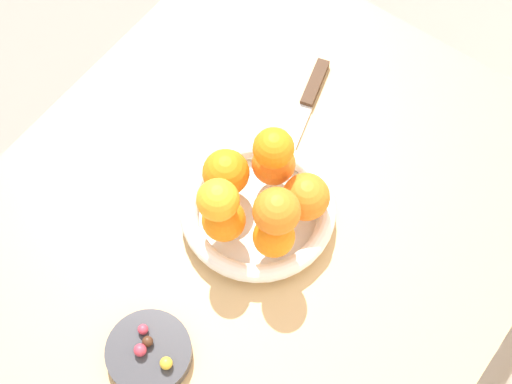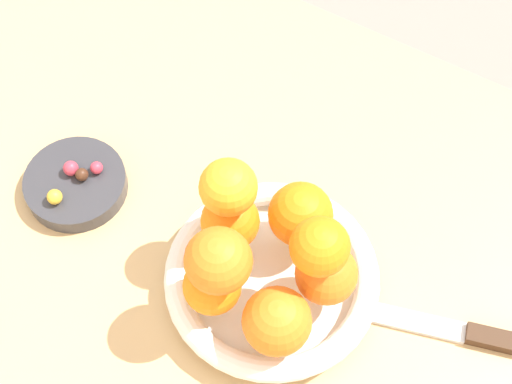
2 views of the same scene
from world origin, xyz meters
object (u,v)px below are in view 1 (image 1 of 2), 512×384
knife (302,114)px  orange_1 (306,197)px  candy_ball_0 (147,341)px  orange_5 (277,211)px  candy_ball_1 (166,363)px  candy_ball_2 (143,329)px  fruit_bowl (260,212)px  orange_7 (274,148)px  orange_4 (224,220)px  candy_ball_3 (138,349)px  candy_dish (149,353)px  dining_table (216,293)px  orange_2 (274,163)px  orange_6 (218,200)px  orange_0 (274,236)px  orange_3 (226,173)px

knife → orange_1: bearing=35.5°
candy_ball_0 → orange_5: bearing=166.4°
orange_5 → candy_ball_1: size_ratio=3.70×
candy_ball_1 → candy_ball_2: (-0.02, -0.05, -0.00)m
fruit_bowl → orange_7: (-0.04, -0.01, 0.11)m
fruit_bowl → orange_4: size_ratio=3.67×
candy_ball_3 → fruit_bowl: bearing=178.3°
candy_dish → candy_ball_2: candy_ball_2 is taller
orange_5 → candy_ball_2: orange_5 is taller
orange_4 → candy_ball_2: 0.18m
dining_table → candy_ball_1: (0.15, 0.04, 0.12)m
candy_dish → knife: (-0.44, -0.06, -0.01)m
dining_table → orange_2: bearing=-175.7°
orange_4 → orange_7: bearing=175.6°
candy_ball_2 → candy_ball_3: 0.03m
fruit_bowl → orange_6: (0.06, -0.02, 0.11)m
orange_4 → candy_ball_2: bearing=-0.2°
candy_dish → orange_6: size_ratio=2.01×
orange_4 → candy_ball_1: size_ratio=3.55×
candy_ball_0 → candy_ball_3: bearing=-8.8°
orange_1 → orange_6: orange_6 is taller
orange_5 → candy_ball_3: size_ratio=3.70×
fruit_bowl → dining_table: bearing=-2.5°
orange_1 → orange_6: size_ratio=1.17×
orange_7 → candy_ball_1: 0.32m
fruit_bowl → orange_5: (0.03, 0.05, 0.11)m
orange_2 → orange_7: (0.01, 0.01, 0.06)m
candy_dish → orange_4: orange_4 is taller
orange_7 → candy_ball_2: 0.30m
candy_ball_0 → candy_dish: bearing=41.4°
orange_0 → orange_5: bearing=-159.6°
dining_table → orange_6: orange_6 is taller
orange_4 → orange_6: bearing=-57.1°
orange_4 → knife: 0.25m
fruit_bowl → knife: bearing=-163.6°
fruit_bowl → orange_1: (-0.04, 0.05, 0.05)m
dining_table → knife: bearing=-170.3°
candy_ball_2 → orange_3: bearing=-170.2°
orange_2 → orange_7: size_ratio=1.10×
orange_0 → knife: 0.25m
knife → candy_ball_1: bearing=11.4°
orange_1 → candy_ball_0: bearing=-11.4°
orange_3 → orange_7: orange_7 is taller
fruit_bowl → candy_ball_1: 0.26m
orange_0 → orange_7: 0.12m
orange_3 → orange_5: 0.13m
dining_table → orange_4: orange_4 is taller
orange_0 → knife: (-0.22, -0.10, -0.06)m
orange_5 → orange_6: orange_5 is taller
candy_ball_2 → knife: bearing=-175.4°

